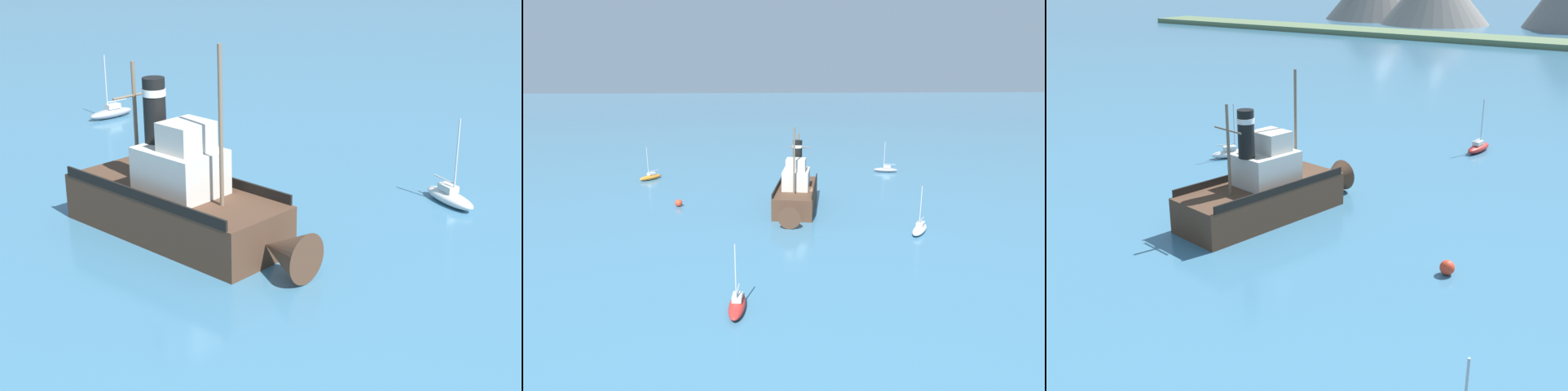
{
  "view_description": "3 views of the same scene",
  "coord_description": "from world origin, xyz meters",
  "views": [
    {
      "loc": [
        29.8,
        21.99,
        15.51
      ],
      "look_at": [
        -2.07,
        2.44,
        1.92
      ],
      "focal_mm": 55.0,
      "sensor_mm": 36.0,
      "label": 1
    },
    {
      "loc": [
        5.75,
        52.26,
        15.72
      ],
      "look_at": [
        2.28,
        2.51,
        2.32
      ],
      "focal_mm": 32.0,
      "sensor_mm": 36.0,
      "label": 2
    },
    {
      "loc": [
        26.91,
        -34.01,
        16.76
      ],
      "look_at": [
        2.99,
        1.07,
        1.53
      ],
      "focal_mm": 45.0,
      "sensor_mm": 36.0,
      "label": 3
    }
  ],
  "objects": [
    {
      "name": "sailboat_grey",
      "position": [
        -15.65,
        -19.55,
        0.43
      ],
      "size": [
        3.95,
        1.95,
        4.9
      ],
      "color": "gray",
      "rests_on": "ground"
    },
    {
      "name": "mooring_buoy",
      "position": [
        14.64,
        -1.93,
        0.43
      ],
      "size": [
        0.87,
        0.87,
        0.87
      ],
      "primitive_type": "sphere",
      "color": "red",
      "rests_on": "ground"
    },
    {
      "name": "sailboat_red",
      "position": [
        6.94,
        23.7,
        0.43
      ],
      "size": [
        1.42,
        3.88,
        4.9
      ],
      "color": "#B22823",
      "rests_on": "ground"
    },
    {
      "name": "sailboat_orange",
      "position": [
        20.96,
        -16.68,
        0.43
      ],
      "size": [
        3.32,
        3.59,
        4.9
      ],
      "color": "orange",
      "rests_on": "ground"
    },
    {
      "name": "sailboat_white",
      "position": [
        -10.88,
        9.26,
        0.43
      ],
      "size": [
        2.99,
        3.79,
        4.9
      ],
      "color": "white",
      "rests_on": "ground"
    },
    {
      "name": "ground_plane",
      "position": [
        0.0,
        0.0,
        0.0
      ],
      "size": [
        600.0,
        600.0,
        0.0
      ],
      "primitive_type": "plane",
      "color": "teal"
    },
    {
      "name": "old_tugboat",
      "position": [
        0.67,
        -0.34,
        1.83
      ],
      "size": [
        6.49,
        14.77,
        9.9
      ],
      "color": "#4C3323",
      "rests_on": "ground"
    }
  ]
}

